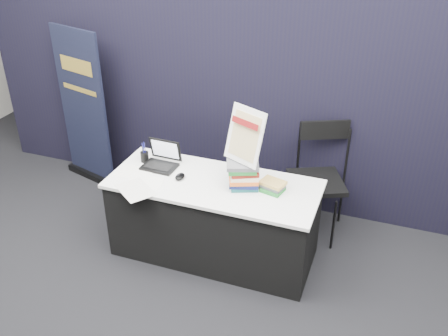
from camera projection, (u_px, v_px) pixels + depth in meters
floor at (191, 292)px, 4.15m from camera, size 8.00×8.00×0.00m
drape_partition at (252, 91)px, 4.86m from camera, size 6.00×0.08×2.40m
display_table at (214, 219)px, 4.41m from camera, size 1.80×0.75×0.75m
laptop at (161, 160)px, 4.45m from camera, size 0.31×0.25×0.23m
mouse at (180, 177)px, 4.28m from camera, size 0.08×0.12×0.04m
brochure_left at (134, 172)px, 4.38m from camera, size 0.30×0.22×0.00m
brochure_mid at (136, 190)px, 4.12m from camera, size 0.41×0.39×0.00m
brochure_right at (145, 182)px, 4.23m from camera, size 0.32×0.25×0.00m
pen_cup at (145, 157)px, 4.53m from camera, size 0.09×0.09×0.10m
book_stack_tall at (243, 175)px, 4.11m from camera, size 0.30×0.27×0.23m
book_stack_short at (272, 186)px, 4.10m from camera, size 0.21×0.18×0.08m
info_sign at (245, 136)px, 3.96m from camera, size 0.37×0.26×0.47m
pullup_banner at (85, 116)px, 5.40m from camera, size 0.73×0.30×1.72m
stacking_chair at (317, 175)px, 4.65m from camera, size 0.64×0.66×1.07m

